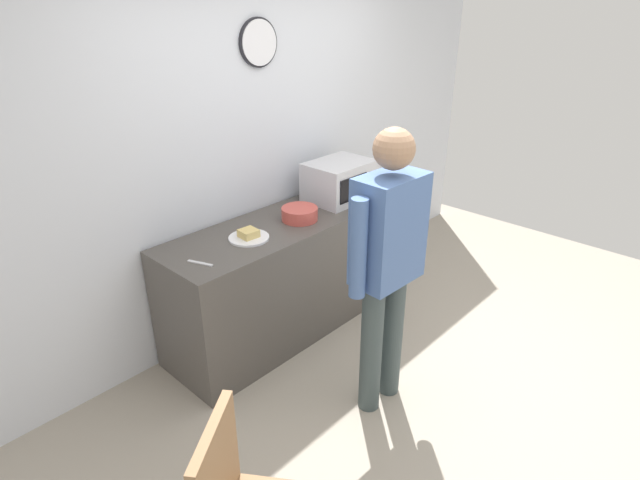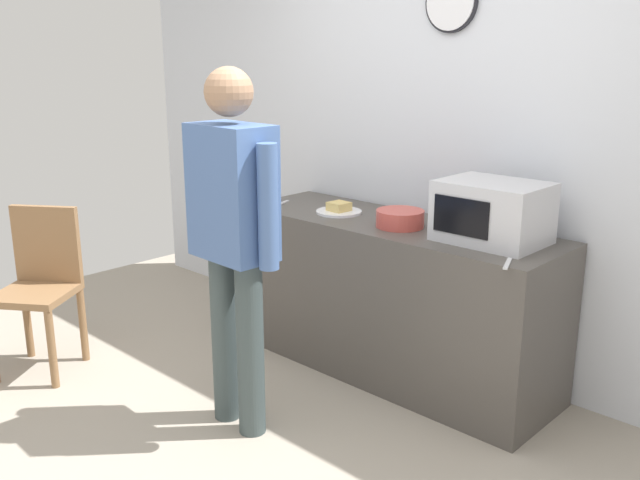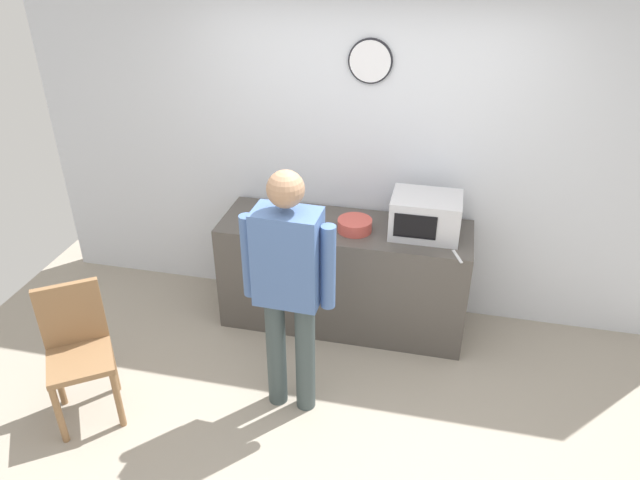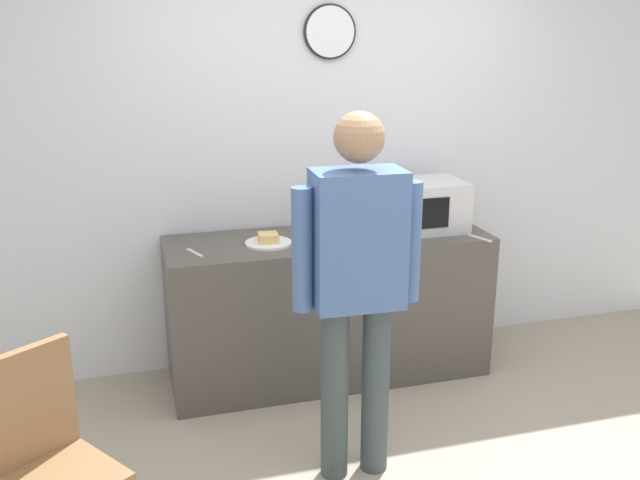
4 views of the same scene
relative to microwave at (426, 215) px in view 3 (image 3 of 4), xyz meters
name	(u,v)px [view 3 (image 3 of 4)]	position (x,y,z in m)	size (l,w,h in m)	color
ground_plane	(322,432)	(-0.49, -1.23, -1.03)	(6.00, 6.00, 0.00)	#9E9384
back_wall	(368,157)	(-0.49, 0.37, 0.27)	(5.40, 0.13, 2.60)	silver
kitchen_counter	(344,275)	(-0.59, -0.01, -0.59)	(1.91, 0.62, 0.88)	#4C4742
microwave	(426,215)	(0.00, 0.00, 0.00)	(0.50, 0.39, 0.30)	silver
sandwich_plate	(296,221)	(-0.96, -0.05, -0.13)	(0.27, 0.27, 0.07)	white
salad_bowl	(355,225)	(-0.51, -0.07, -0.10)	(0.26, 0.26, 0.09)	#C64C42
fork_utensil	(241,220)	(-1.38, -0.11, -0.15)	(0.17, 0.02, 0.01)	silver
spoon_utensil	(457,256)	(0.25, -0.29, -0.15)	(0.17, 0.02, 0.01)	silver
person_standing	(288,280)	(-0.76, -1.01, -0.02)	(0.59, 0.25, 1.73)	#3A4748
wooden_chair	(78,347)	(-2.09, -1.35, -0.51)	(0.56, 0.56, 0.94)	olive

